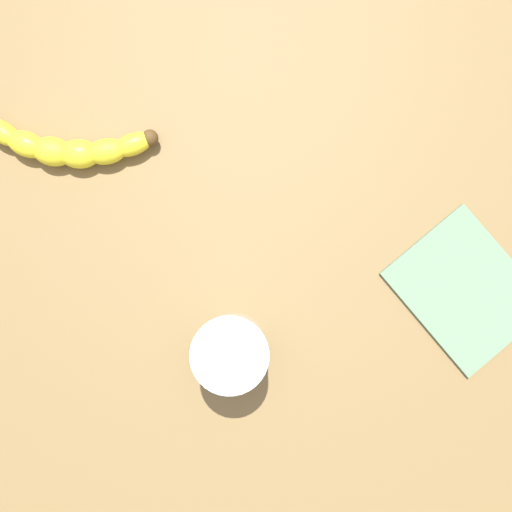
# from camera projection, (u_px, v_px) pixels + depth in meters

# --- Properties ---
(wooden_tabletop) EXTENTS (1.20, 1.20, 0.03)m
(wooden_tabletop) POSITION_uv_depth(u_px,v_px,m) (255.00, 241.00, 0.70)
(wooden_tabletop) COLOR brown
(wooden_tabletop) RESTS_ON ground
(banana) EXTENTS (0.11, 0.20, 0.03)m
(banana) POSITION_uv_depth(u_px,v_px,m) (67.00, 147.00, 0.68)
(banana) COLOR yellow
(banana) RESTS_ON wooden_tabletop
(smoothie_glass) EXTENTS (0.08, 0.08, 0.10)m
(smoothie_glass) POSITION_uv_depth(u_px,v_px,m) (232.00, 351.00, 0.63)
(smoothie_glass) COLOR silver
(smoothie_glass) RESTS_ON wooden_tabletop
(folded_napkin) EXTENTS (0.20, 0.18, 0.01)m
(folded_napkin) POSITION_uv_depth(u_px,v_px,m) (465.00, 290.00, 0.68)
(folded_napkin) COLOR slate
(folded_napkin) RESTS_ON wooden_tabletop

